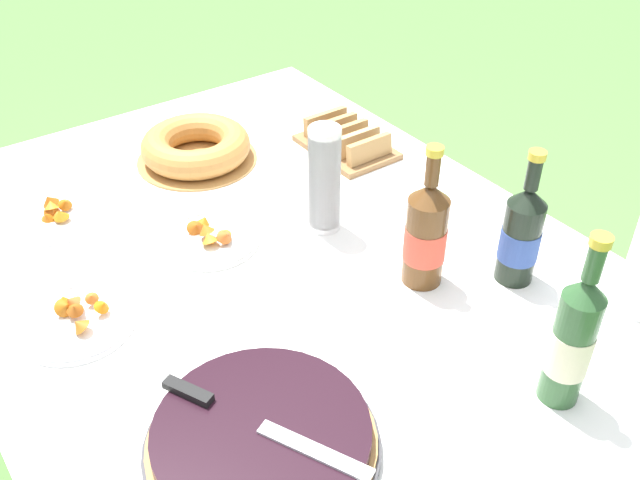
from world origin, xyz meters
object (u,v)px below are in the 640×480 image
Objects in this scene: cup_stack at (324,180)px; bread_board at (347,141)px; cider_bottle_green at (572,340)px; cider_bottle_amber at (426,234)px; snack_plate_right at (54,215)px; bundt_cake at (196,147)px; snack_plate_left at (211,238)px; juice_bottle_red at (521,235)px; serving_knife at (245,418)px; berry_tart at (262,440)px; snack_plate_near at (76,320)px.

cup_stack is 0.38m from bread_board.
cider_bottle_green reaches higher than bread_board.
cider_bottle_amber is 0.86m from snack_plate_right.
snack_plate_left is (0.34, -0.15, -0.03)m from bundt_cake.
snack_plate_left is at bearing -72.47° from bread_board.
bundt_cake is 0.88m from juice_bottle_red.
serving_knife is 1.12× the size of cider_bottle_amber.
cider_bottle_amber is (-0.37, 0.02, -0.02)m from cider_bottle_green.
cup_stack is at bearing 51.63° from snack_plate_right.
berry_tart is at bearing -21.63° from bundt_cake.
cider_bottle_amber reaches higher than cup_stack.
cider_bottle_amber reaches higher than bread_board.
cider_bottle_green reaches higher than bundt_cake.
snack_plate_near is at bearing -163.63° from berry_tart.
berry_tart is at bearing -84.26° from juice_bottle_red.
cider_bottle_amber reaches higher than berry_tart.
snack_plate_right is (-0.29, -0.25, -0.00)m from snack_plate_left.
juice_bottle_red is 1.15× the size of bread_board.
snack_plate_right is (-0.39, -0.49, -0.11)m from cup_stack.
serving_knife is 0.54m from cider_bottle_green.
cup_stack is at bearing -150.66° from juice_bottle_red.
cider_bottle_green reaches higher than serving_knife.
cider_bottle_amber is at bearing 176.46° from cider_bottle_green.
juice_bottle_red is 0.89m from snack_plate_near.
juice_bottle_red is (-0.04, 0.67, 0.05)m from serving_knife.
cider_bottle_green is at bearing 6.48° from bundt_cake.
serving_knife is 0.81m from snack_plate_right.
snack_plate_right is at bearing -139.08° from snack_plate_left.
cup_stack is 0.75× the size of cider_bottle_green.
snack_plate_near is at bearing -137.16° from cider_bottle_green.
bread_board is (-0.90, 0.23, -0.10)m from cider_bottle_green.
snack_plate_left is at bearing -141.57° from cider_bottle_amber.
juice_bottle_red is 0.64m from bread_board.
cup_stack reaches higher than snack_plate_left.
cider_bottle_amber is at bearing -21.56° from bread_board.
berry_tart is 1.21× the size of cider_bottle_amber.
cider_bottle_green is 0.93m from bread_board.
juice_bottle_red is 1.39× the size of snack_plate_right.
cup_stack is at bearing 88.57° from snack_plate_near.
juice_bottle_red is at bearing -4.38° from bread_board.
cider_bottle_amber is (-0.17, 0.50, 0.09)m from berry_tart.
bundt_cake is 1.46× the size of snack_plate_left.
bread_board is at bearing 107.68° from serving_knife.
serving_knife is at bearing -46.81° from bread_board.
cider_bottle_green reaches higher than berry_tart.
bundt_cake is at bearing 158.37° from berry_tart.
juice_bottle_red is 1.39× the size of snack_plate_left.
serving_knife is 0.45m from snack_plate_near.
berry_tart is at bearing 3.34° from snack_plate_right.
bread_board reaches higher than snack_plate_near.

